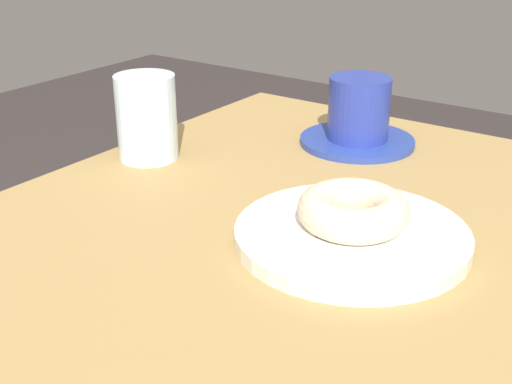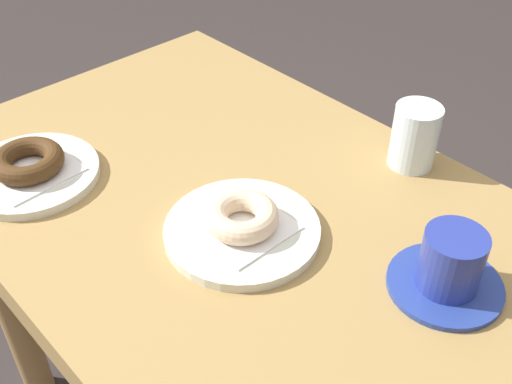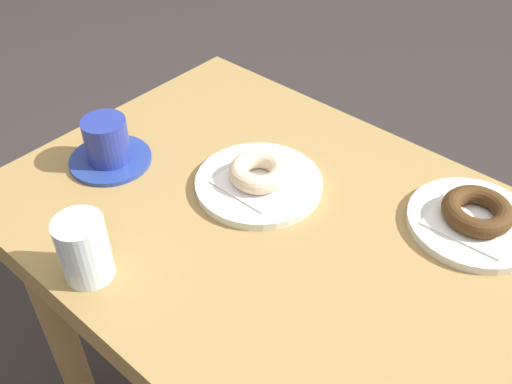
# 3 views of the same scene
# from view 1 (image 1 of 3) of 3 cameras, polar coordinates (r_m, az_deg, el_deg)

# --- Properties ---
(table) EXTENTS (0.96, 0.67, 0.72)m
(table) POSITION_cam_1_polar(r_m,az_deg,el_deg) (0.67, 0.29, -15.05)
(table) COLOR #9C7B46
(table) RESTS_ON ground_plane
(plate_sugar_ring) EXTENTS (0.22, 0.22, 0.01)m
(plate_sugar_ring) POSITION_cam_1_polar(r_m,az_deg,el_deg) (0.65, 7.91, -3.62)
(plate_sugar_ring) COLOR silver
(plate_sugar_ring) RESTS_ON table
(napkin_sugar_ring) EXTENTS (0.12, 0.12, 0.00)m
(napkin_sugar_ring) POSITION_cam_1_polar(r_m,az_deg,el_deg) (0.65, 7.96, -2.91)
(napkin_sugar_ring) COLOR white
(napkin_sugar_ring) RESTS_ON plate_sugar_ring
(donut_sugar_ring) EXTENTS (0.10, 0.10, 0.03)m
(donut_sugar_ring) POSITION_cam_1_polar(r_m,az_deg,el_deg) (0.64, 8.05, -1.49)
(donut_sugar_ring) COLOR beige
(donut_sugar_ring) RESTS_ON napkin_sugar_ring
(water_glass) EXTENTS (0.07, 0.07, 0.10)m
(water_glass) POSITION_cam_1_polar(r_m,az_deg,el_deg) (0.85, -9.05, 6.12)
(water_glass) COLOR silver
(water_glass) RESTS_ON table
(coffee_cup) EXTENTS (0.15, 0.15, 0.09)m
(coffee_cup) POSITION_cam_1_polar(r_m,az_deg,el_deg) (0.90, 8.48, 6.22)
(coffee_cup) COLOR navy
(coffee_cup) RESTS_ON table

